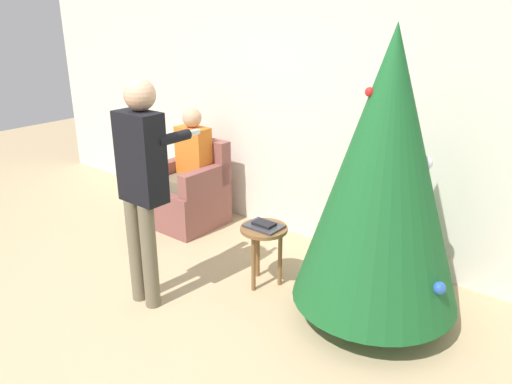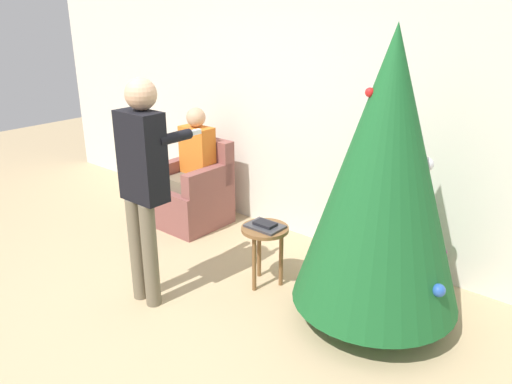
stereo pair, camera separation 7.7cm
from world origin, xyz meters
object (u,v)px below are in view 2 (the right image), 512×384
christmas_tree (384,173)px  side_stool (265,237)px  person_standing (143,175)px  armchair (195,194)px  person_seated (192,163)px

christmas_tree → side_stool: bearing=-172.0°
person_standing → side_stool: size_ratio=3.35×
christmas_tree → person_standing: bearing=-149.5°
christmas_tree → side_stool: christmas_tree is taller
armchair → side_stool: 1.47m
christmas_tree → person_seated: bearing=171.4°
armchair → person_seated: person_seated is taller
armchair → person_seated: size_ratio=0.72×
person_seated → side_stool: bearing=-19.4°
christmas_tree → side_stool: size_ratio=4.08×
armchair → person_standing: person_standing is taller
person_standing → christmas_tree: bearing=30.5°
person_seated → person_standing: person_standing is taller
armchair → person_seated: 0.36m
person_standing → side_stool: 1.13m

